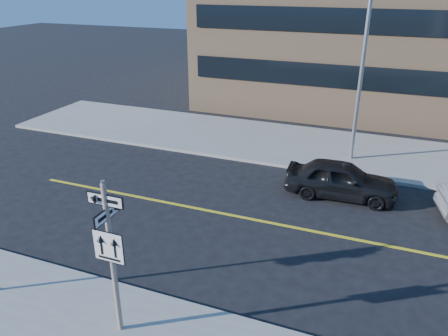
% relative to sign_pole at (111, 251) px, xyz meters
% --- Properties ---
extents(ground, '(120.00, 120.00, 0.00)m').
position_rel_sign_pole_xyz_m(ground, '(0.00, 2.51, -2.44)').
color(ground, black).
rests_on(ground, ground).
extents(sign_pole, '(0.92, 0.92, 4.06)m').
position_rel_sign_pole_xyz_m(sign_pole, '(0.00, 0.00, 0.00)').
color(sign_pole, beige).
rests_on(sign_pole, near_sidewalk).
extents(parked_car_a, '(1.96, 4.45, 1.49)m').
position_rel_sign_pole_xyz_m(parked_car_a, '(4.01, 9.58, -1.69)').
color(parked_car_a, black).
rests_on(parked_car_a, ground).
extents(streetlight_a, '(0.55, 2.25, 8.00)m').
position_rel_sign_pole_xyz_m(streetlight_a, '(4.00, 13.27, 2.32)').
color(streetlight_a, gray).
rests_on(streetlight_a, far_sidewalk).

